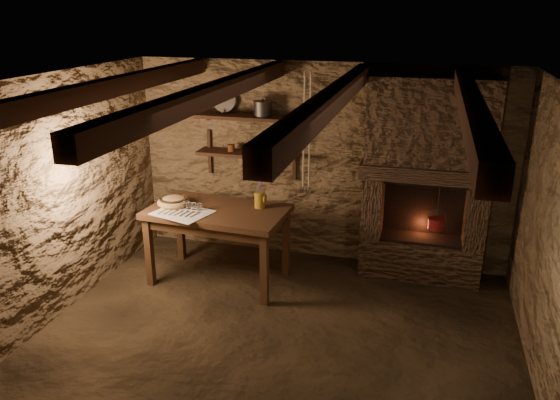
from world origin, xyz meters
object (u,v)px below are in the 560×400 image
(iron_stockpot, at_px, (263,110))
(red_pot, at_px, (436,223))
(stoneware_jug, at_px, (260,192))
(wooden_bowl, at_px, (174,202))
(work_table, at_px, (219,242))

(iron_stockpot, xyz_separation_m, red_pot, (2.06, -0.12, -1.15))
(red_pot, bearing_deg, stoneware_jug, -165.14)
(red_pot, bearing_deg, wooden_bowl, -166.21)
(work_table, xyz_separation_m, wooden_bowl, (-0.51, -0.03, 0.44))
(stoneware_jug, bearing_deg, wooden_bowl, -161.68)
(work_table, distance_m, stoneware_jug, 0.75)
(stoneware_jug, xyz_separation_m, iron_stockpot, (-0.15, 0.63, 0.80))
(iron_stockpot, height_order, red_pot, iron_stockpot)
(wooden_bowl, distance_m, red_pot, 2.96)
(stoneware_jug, relative_size, red_pot, 0.77)
(wooden_bowl, bearing_deg, work_table, 3.02)
(stoneware_jug, xyz_separation_m, wooden_bowl, (-0.96, -0.20, -0.14))
(work_table, bearing_deg, iron_stockpot, 73.27)
(work_table, height_order, red_pot, red_pot)
(work_table, height_order, wooden_bowl, wooden_bowl)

